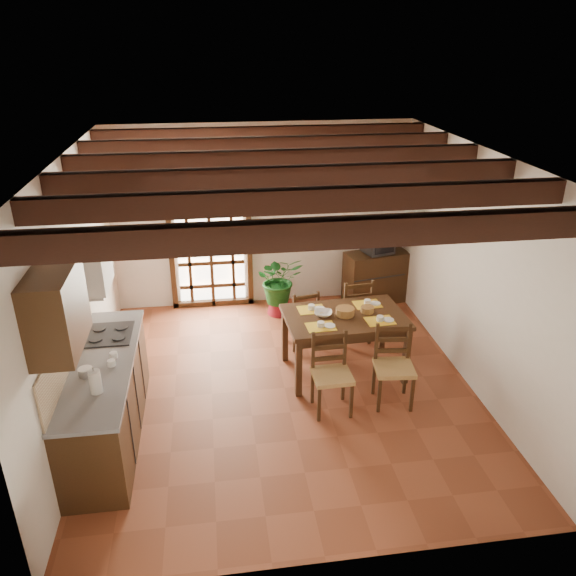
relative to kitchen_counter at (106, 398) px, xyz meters
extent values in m
plane|color=brown|center=(1.96, 0.60, -0.47)|extent=(5.00, 5.00, 0.00)
cube|color=silver|center=(1.96, 3.10, 0.93)|extent=(4.50, 0.02, 2.80)
cube|color=silver|center=(1.96, -1.90, 0.93)|extent=(4.50, 0.02, 2.80)
cube|color=silver|center=(-0.29, 0.60, 0.93)|extent=(0.02, 5.00, 2.80)
cube|color=silver|center=(4.21, 0.60, 0.93)|extent=(0.02, 5.00, 2.80)
cube|color=white|center=(1.96, 0.60, 2.33)|extent=(4.50, 5.00, 0.02)
cube|color=black|center=(1.96, -1.50, 2.22)|extent=(4.50, 0.14, 0.20)
cube|color=black|center=(1.96, -0.66, 2.22)|extent=(4.50, 0.14, 0.20)
cube|color=black|center=(1.96, 0.18, 2.22)|extent=(4.50, 0.14, 0.20)
cube|color=black|center=(1.96, 1.02, 2.22)|extent=(4.50, 0.14, 0.20)
cube|color=black|center=(1.96, 1.86, 2.22)|extent=(4.50, 0.14, 0.20)
cube|color=black|center=(1.96, 2.70, 2.22)|extent=(4.50, 0.14, 0.20)
cube|color=white|center=(1.16, 3.09, 0.63)|extent=(1.01, 0.02, 2.11)
cube|color=#362111|center=(1.16, 3.04, 1.77)|extent=(1.26, 0.10, 0.08)
cube|color=#362111|center=(0.57, 3.04, 0.63)|extent=(0.08, 0.10, 2.28)
cube|color=#362111|center=(1.75, 3.04, 0.63)|extent=(0.08, 0.10, 2.28)
cube|color=#362111|center=(1.16, 3.02, 0.63)|extent=(1.01, 0.03, 2.02)
cube|color=#362111|center=(0.01, 0.00, -0.03)|extent=(0.60, 2.20, 0.88)
cube|color=slate|center=(0.01, 0.00, 0.43)|extent=(0.64, 2.25, 0.04)
cube|color=tan|center=(-0.28, 0.00, 0.66)|extent=(0.02, 2.20, 0.50)
cube|color=#362111|center=(-0.12, -0.70, 1.38)|extent=(0.35, 0.80, 0.70)
cube|color=white|center=(-0.09, 0.55, 1.28)|extent=(0.38, 0.60, 0.50)
cube|color=silver|center=(-0.09, 0.55, 1.01)|extent=(0.32, 0.55, 0.04)
cube|color=black|center=(0.01, 0.55, 0.45)|extent=(0.50, 0.55, 0.02)
cylinder|color=white|center=(0.06, -0.55, 0.56)|extent=(0.11, 0.11, 0.24)
cylinder|color=silver|center=(-0.09, -0.25, 0.48)|extent=(0.14, 0.14, 0.10)
cube|color=#3C2313|center=(2.74, 0.88, 0.29)|extent=(1.52, 1.03, 0.05)
cube|color=#3C2313|center=(2.74, 0.88, 0.22)|extent=(1.37, 0.92, 0.10)
cube|color=#3C2313|center=(3.38, 1.33, -0.10)|extent=(0.08, 0.08, 0.74)
cube|color=#3C2313|center=(2.05, 1.25, -0.10)|extent=(0.08, 0.08, 0.74)
cube|color=#3C2313|center=(3.43, 0.51, -0.10)|extent=(0.08, 0.08, 0.74)
cube|color=#3C2313|center=(2.10, 0.43, -0.10)|extent=(0.08, 0.08, 0.74)
cube|color=tan|center=(2.42, 0.10, -0.01)|extent=(0.44, 0.42, 0.05)
cube|color=#362111|center=(2.42, 0.27, 0.22)|extent=(0.43, 0.05, 0.47)
cube|color=#362111|center=(2.42, 0.10, -0.24)|extent=(0.42, 0.40, 0.46)
cube|color=tan|center=(3.15, 0.14, -0.01)|extent=(0.48, 0.46, 0.05)
cube|color=#362111|center=(3.17, 0.32, 0.23)|extent=(0.44, 0.08, 0.48)
cube|color=#362111|center=(3.15, 0.14, -0.24)|extent=(0.46, 0.44, 0.47)
cube|color=tan|center=(2.33, 1.62, -0.05)|extent=(0.46, 0.45, 0.05)
cube|color=#362111|center=(2.36, 1.46, 0.16)|extent=(0.39, 0.11, 0.43)
cube|color=#362111|center=(2.33, 1.62, -0.26)|extent=(0.44, 0.42, 0.42)
cube|color=tan|center=(3.06, 1.66, 0.00)|extent=(0.48, 0.46, 0.05)
cube|color=#362111|center=(3.08, 1.48, 0.24)|extent=(0.44, 0.08, 0.48)
cube|color=#362111|center=(3.06, 1.66, -0.24)|extent=(0.46, 0.44, 0.47)
cube|color=yellow|center=(2.38, 0.65, 0.36)|extent=(0.33, 0.25, 0.01)
cube|color=yellow|center=(3.11, 0.65, 0.36)|extent=(0.33, 0.25, 0.01)
cube|color=yellow|center=(2.38, 1.11, 0.36)|extent=(0.33, 0.25, 0.01)
cube|color=yellow|center=(3.11, 1.11, 0.36)|extent=(0.33, 0.25, 0.01)
cylinder|color=olive|center=(2.74, 0.88, 0.41)|extent=(0.23, 0.23, 0.09)
imported|color=white|center=(2.48, 0.92, 0.35)|extent=(0.27, 0.27, 0.05)
cube|color=#362111|center=(3.72, 2.83, -0.06)|extent=(1.04, 0.61, 0.83)
cube|color=black|center=(3.72, 2.83, 0.54)|extent=(0.50, 0.48, 0.36)
cube|color=black|center=(3.72, 2.64, 0.54)|extent=(0.33, 0.11, 0.27)
cube|color=white|center=(3.46, 3.08, 1.28)|extent=(0.25, 0.03, 0.32)
cone|color=maroon|center=(2.15, 2.61, -0.36)|extent=(0.39, 0.39, 0.24)
imported|color=#144C19|center=(2.15, 2.61, 0.10)|extent=(1.92, 1.69, 1.99)
cube|color=#362111|center=(4.10, 2.20, 1.08)|extent=(0.20, 0.42, 0.03)
cube|color=#362111|center=(4.10, 2.03, 0.99)|extent=(0.18, 0.03, 0.18)
cube|color=#362111|center=(4.10, 2.37, 0.99)|extent=(0.18, 0.03, 0.18)
imported|color=#B2BFB2|center=(4.10, 2.20, 1.18)|extent=(0.15, 0.15, 0.15)
sphere|color=yellow|center=(4.10, 2.20, 1.39)|extent=(0.14, 0.14, 0.14)
cylinder|color=#144C19|center=(4.10, 2.20, 1.24)|extent=(0.01, 0.01, 0.28)
cube|color=brown|center=(4.18, 2.20, 1.58)|extent=(0.03, 0.32, 0.32)
cube|color=#C3B292|center=(4.17, 2.20, 1.58)|extent=(0.01, 0.26, 0.26)
cylinder|color=black|center=(2.74, 0.98, 1.98)|extent=(0.01, 0.01, 0.70)
cone|color=beige|center=(2.74, 0.98, 1.61)|extent=(0.36, 0.36, 0.14)
sphere|color=#FFD88C|center=(2.74, 0.98, 1.53)|extent=(0.09, 0.09, 0.09)
camera|label=1|loc=(1.19, -5.06, 3.46)|focal=35.00mm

